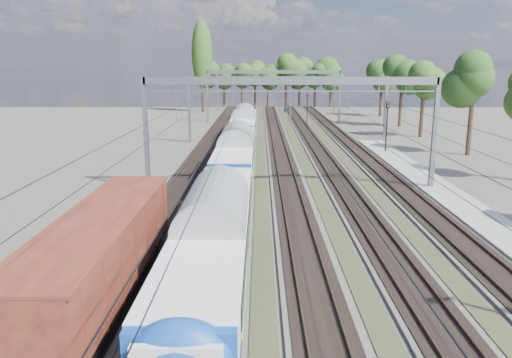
{
  "coord_description": "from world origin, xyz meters",
  "views": [
    {
      "loc": [
        -2.43,
        -9.5,
        9.95
      ],
      "look_at": [
        -2.64,
        21.53,
        2.8
      ],
      "focal_mm": 35.0,
      "sensor_mm": 36.0,
      "label": 1
    }
  ],
  "objects_px": {
    "emu_train": "(236,148)",
    "signal_far": "(387,121)",
    "freight_boxcar": "(101,253)",
    "signal_near": "(307,106)",
    "worker": "(285,109)"
  },
  "relations": [
    {
      "from": "emu_train",
      "to": "signal_far",
      "type": "distance_m",
      "value": 20.6
    },
    {
      "from": "freight_boxcar",
      "to": "signal_far",
      "type": "xyz_separation_m",
      "value": [
        20.93,
        36.69,
        1.44
      ]
    },
    {
      "from": "freight_boxcar",
      "to": "signal_near",
      "type": "relative_size",
      "value": 2.65
    },
    {
      "from": "emu_train",
      "to": "signal_near",
      "type": "xyz_separation_m",
      "value": [
        9.69,
        36.02,
        0.8
      ]
    },
    {
      "from": "emu_train",
      "to": "worker",
      "type": "bearing_deg",
      "value": 82.99
    },
    {
      "from": "worker",
      "to": "signal_near",
      "type": "bearing_deg",
      "value": -154.4
    },
    {
      "from": "worker",
      "to": "signal_far",
      "type": "distance_m",
      "value": 48.93
    },
    {
      "from": "worker",
      "to": "signal_near",
      "type": "xyz_separation_m",
      "value": [
        2.27,
        -24.38,
        2.6
      ]
    },
    {
      "from": "freight_boxcar",
      "to": "worker",
      "type": "distance_m",
      "value": 85.55
    },
    {
      "from": "signal_near",
      "to": "emu_train",
      "type": "bearing_deg",
      "value": -113.32
    },
    {
      "from": "signal_near",
      "to": "signal_far",
      "type": "xyz_separation_m",
      "value": [
        6.73,
        -23.64,
        0.24
      ]
    },
    {
      "from": "freight_boxcar",
      "to": "worker",
      "type": "bearing_deg",
      "value": 81.98
    },
    {
      "from": "worker",
      "to": "signal_far",
      "type": "relative_size",
      "value": 0.31
    },
    {
      "from": "worker",
      "to": "signal_near",
      "type": "distance_m",
      "value": 24.62
    },
    {
      "from": "freight_boxcar",
      "to": "signal_near",
      "type": "distance_m",
      "value": 61.99
    }
  ]
}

